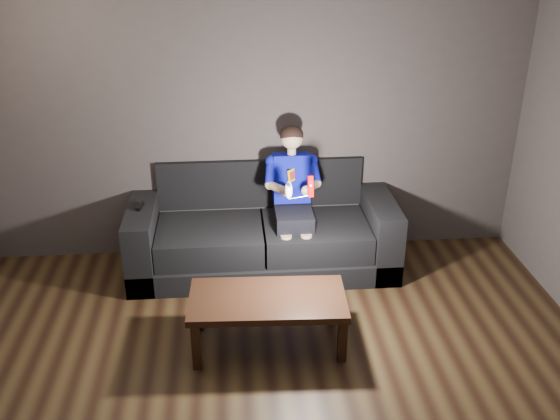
{
  "coord_description": "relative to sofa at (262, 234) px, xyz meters",
  "views": [
    {
      "loc": [
        -0.24,
        -2.96,
        3.0
      ],
      "look_at": [
        0.15,
        1.55,
        0.85
      ],
      "focal_mm": 40.0,
      "sensor_mm": 36.0,
      "label": 1
    }
  ],
  "objects": [
    {
      "name": "back_wall",
      "position": [
        -0.04,
        0.3,
        1.05
      ],
      "size": [
        5.0,
        0.04,
        2.7
      ],
      "primitive_type": "cube",
      "color": "#3F3837",
      "rests_on": "ground"
    },
    {
      "name": "sofa",
      "position": [
        0.0,
        0.0,
        0.0
      ],
      "size": [
        2.41,
        1.04,
        0.93
      ],
      "color": "black",
      "rests_on": "floor"
    },
    {
      "name": "child",
      "position": [
        0.27,
        -0.06,
        0.48
      ],
      "size": [
        0.5,
        0.61,
        1.22
      ],
      "color": "black",
      "rests_on": "sofa"
    },
    {
      "name": "wii_remote_red",
      "position": [
        0.37,
        -0.54,
        0.7
      ],
      "size": [
        0.05,
        0.07,
        0.18
      ],
      "color": "#C00303",
      "rests_on": "child"
    },
    {
      "name": "nunchuk_white",
      "position": [
        0.19,
        -0.53,
        0.67
      ],
      "size": [
        0.06,
        0.09,
        0.16
      ],
      "color": "white",
      "rests_on": "child"
    },
    {
      "name": "wii_remote_black",
      "position": [
        -1.09,
        -0.09,
        0.37
      ],
      "size": [
        0.06,
        0.16,
        0.03
      ],
      "color": "black",
      "rests_on": "sofa"
    },
    {
      "name": "coffee_table",
      "position": [
        -0.04,
        -1.25,
        0.06
      ],
      "size": [
        1.19,
        0.64,
        0.43
      ],
      "color": "black",
      "rests_on": "floor"
    }
  ]
}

